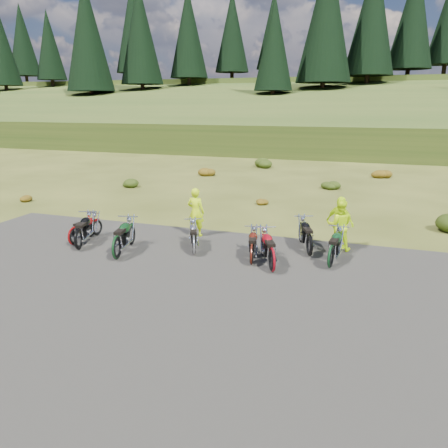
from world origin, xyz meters
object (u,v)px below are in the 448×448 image
(motorcycle_0, at_px, (79,250))
(motorcycle_7, at_px, (330,268))
(motorcycle_3, at_px, (194,255))
(person_middle, at_px, (196,213))

(motorcycle_0, relative_size, motorcycle_7, 1.02)
(motorcycle_3, bearing_deg, motorcycle_7, -110.83)
(motorcycle_3, relative_size, person_middle, 1.03)
(person_middle, bearing_deg, motorcycle_7, 163.20)
(person_middle, bearing_deg, motorcycle_3, 112.92)
(motorcycle_0, bearing_deg, motorcycle_3, -96.60)
(motorcycle_0, xyz_separation_m, person_middle, (3.23, 2.83, 0.92))
(motorcycle_0, height_order, person_middle, person_middle)
(motorcycle_0, xyz_separation_m, motorcycle_3, (3.99, 0.77, 0.00))
(motorcycle_7, height_order, person_middle, person_middle)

